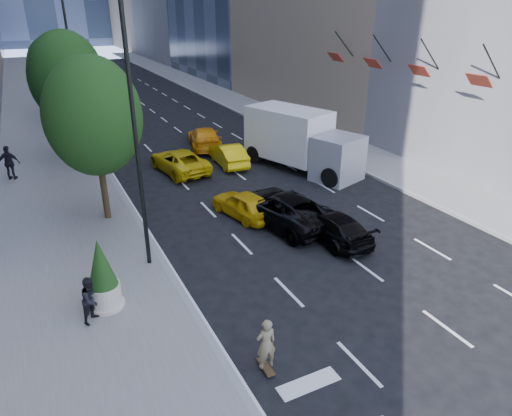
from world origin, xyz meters
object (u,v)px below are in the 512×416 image
skateboarder (266,347)px  black_sedan_mercedes (332,226)px  black_sedan_lincoln (282,208)px  city_bus (81,91)px  box_truck (300,140)px  planter_shrub (102,276)px

skateboarder → black_sedan_mercedes: 8.39m
skateboarder → black_sedan_lincoln: skateboarder is taller
skateboarder → black_sedan_mercedes: bearing=-135.7°
black_sedan_lincoln → skateboarder: bearing=45.3°
city_bus → box_truck: bearing=-85.9°
skateboarder → black_sedan_lincoln: 9.46m
skateboarder → planter_shrub: 6.00m
black_sedan_lincoln → black_sedan_mercedes: (1.14, -2.35, -0.14)m
city_bus → planter_shrub: (-3.71, -33.63, -0.46)m
black_sedan_mercedes → planter_shrub: bearing=3.3°
black_sedan_lincoln → city_bus: 30.86m
black_sedan_mercedes → planter_shrub: planter_shrub is taller
skateboarder → black_sedan_lincoln: bearing=-120.4°
planter_shrub → box_truck: bearing=35.3°
box_truck → skateboarder: bearing=-143.1°
city_bus → skateboarder: bearing=-108.0°
city_bus → box_truck: size_ratio=1.63×
black_sedan_lincoln → planter_shrub: 9.15m
skateboarder → city_bus: city_bus is taller
black_sedan_mercedes → box_truck: 9.50m
skateboarder → black_sedan_lincoln: (5.06, 8.00, -0.03)m
black_sedan_lincoln → black_sedan_mercedes: 2.62m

